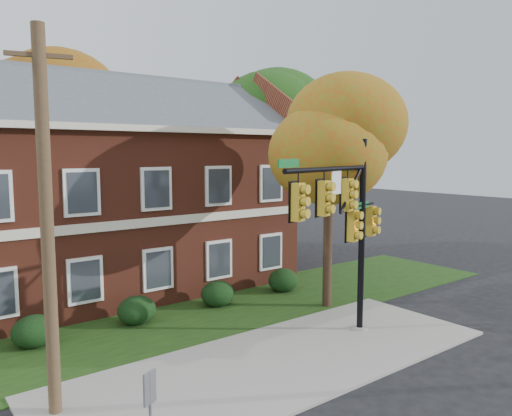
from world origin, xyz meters
TOP-DOWN VIEW (x-y plane):
  - ground at (0.00, 0.00)m, footprint 120.00×120.00m
  - sidewalk at (0.00, 1.00)m, footprint 14.00×5.00m
  - grass_strip at (0.00, 6.00)m, footprint 30.00×6.00m
  - apartment_building at (-2.00, 11.95)m, footprint 18.80×8.80m
  - hedge_left at (-5.50, 6.70)m, footprint 1.40×1.26m
  - hedge_center at (-2.00, 6.70)m, footprint 1.40×1.26m
  - hedge_right at (1.50, 6.70)m, footprint 1.40×1.26m
  - hedge_far_right at (5.00, 6.70)m, footprint 1.40×1.26m
  - tree_near_right at (5.22, 3.87)m, footprint 4.50×4.25m
  - tree_right_rear at (9.31, 12.81)m, footprint 6.30×5.95m
  - tree_far_rear at (-0.66, 19.79)m, footprint 6.84×6.46m
  - traffic_signal at (2.73, 1.00)m, footprint 5.81×1.73m
  - utility_pole at (-6.19, 2.00)m, footprint 1.39×0.45m
  - sign_post at (-5.50, -1.72)m, footprint 0.31×0.17m

SIDE VIEW (x-z plane):
  - ground at x=0.00m, z-range 0.00..0.00m
  - grass_strip at x=0.00m, z-range 0.00..0.04m
  - sidewalk at x=0.00m, z-range 0.00..0.08m
  - hedge_left at x=-5.50m, z-range 0.00..1.05m
  - hedge_center at x=-2.00m, z-range 0.00..1.05m
  - hedge_right at x=1.50m, z-range 0.00..1.05m
  - hedge_far_right at x=5.00m, z-range 0.00..1.05m
  - sign_post at x=-5.50m, z-range 0.40..2.63m
  - traffic_signal at x=2.73m, z-range 0.80..7.47m
  - utility_pole at x=-6.19m, z-range 0.06..9.11m
  - apartment_building at x=-2.00m, z-range 0.12..9.86m
  - tree_near_right at x=5.22m, z-range 2.38..10.96m
  - tree_right_rear at x=9.31m, z-range 2.81..13.43m
  - tree_far_rear at x=-0.66m, z-range 3.08..14.60m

